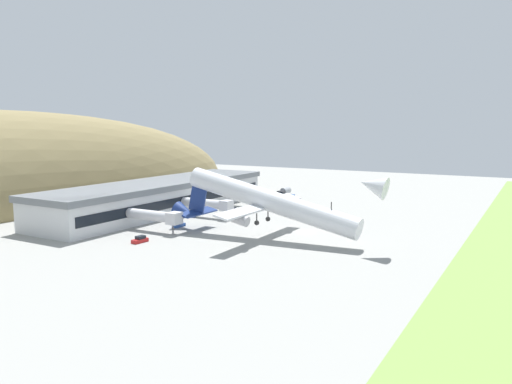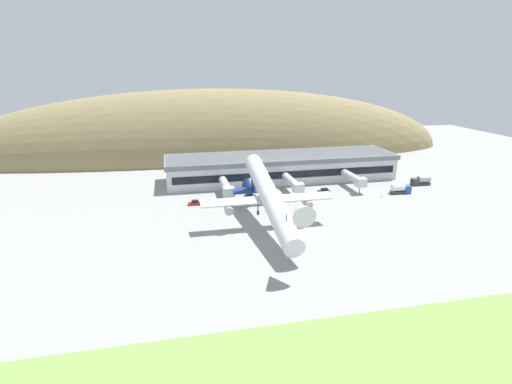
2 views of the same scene
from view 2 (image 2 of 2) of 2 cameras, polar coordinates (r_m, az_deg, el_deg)
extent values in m
plane|color=gray|center=(105.64, 8.51, -5.55)|extent=(334.97, 334.97, 0.00)
cube|color=#759947|center=(70.27, 22.53, -19.69)|extent=(301.47, 19.72, 0.08)
ellipsoid|color=olive|center=(196.86, -6.41, 5.35)|extent=(242.26, 51.57, 62.55)
cube|color=silver|center=(151.62, 3.63, 3.59)|extent=(85.17, 19.83, 9.36)
cube|color=slate|center=(150.75, 3.66, 5.01)|extent=(86.37, 21.03, 1.69)
cube|color=black|center=(142.49, 4.71, 2.47)|extent=(81.76, 0.16, 2.62)
cylinder|color=silver|center=(130.66, -4.40, 0.98)|extent=(2.60, 14.81, 2.60)
cube|color=silver|center=(123.64, -3.92, 0.03)|extent=(3.38, 2.86, 2.86)
cylinder|color=slate|center=(124.72, -3.93, -0.78)|extent=(0.36, 0.36, 4.00)
cylinder|color=silver|center=(135.23, 5.06, 1.54)|extent=(2.60, 15.13, 2.60)
cube|color=silver|center=(128.32, 6.05, 0.63)|extent=(3.38, 2.86, 2.86)
cylinder|color=slate|center=(129.37, 5.96, -0.16)|extent=(0.36, 0.36, 4.00)
cylinder|color=silver|center=(143.96, 13.54, 2.10)|extent=(2.60, 13.70, 2.60)
cube|color=silver|center=(138.06, 14.74, 1.35)|extent=(3.38, 2.86, 2.86)
cylinder|color=slate|center=(139.04, 14.59, 0.62)|extent=(0.36, 0.36, 4.00)
cylinder|color=silver|center=(102.54, 2.02, -0.76)|extent=(4.90, 43.73, 13.83)
cone|color=silver|center=(79.14, 6.34, -2.58)|extent=(4.81, 6.27, 5.82)
cone|color=navy|center=(126.85, -0.72, 0.40)|extent=(4.81, 7.23, 6.02)
cube|color=navy|center=(121.85, -0.36, 2.12)|extent=(0.50, 6.04, 9.07)
cube|color=navy|center=(123.26, -0.38, 0.26)|extent=(12.75, 3.43, 1.06)
cube|color=silver|center=(104.92, 1.73, -1.08)|extent=(35.44, 3.62, 1.18)
cylinder|color=#9E9EA3|center=(102.96, -3.96, -2.33)|extent=(2.30, 4.00, 2.99)
cylinder|color=#9E9EA3|center=(107.86, 7.28, -1.50)|extent=(2.30, 4.00, 2.99)
cylinder|color=#2D2D2D|center=(105.14, 0.29, -2.44)|extent=(0.28, 0.28, 2.20)
cylinder|color=#2D2D2D|center=(105.52, 0.29, -3.01)|extent=(0.45, 1.10, 1.10)
cylinder|color=#2D2D2D|center=(106.37, 3.13, -2.23)|extent=(0.28, 0.28, 2.20)
cylinder|color=#2D2D2D|center=(106.75, 3.12, -2.79)|extent=(0.45, 1.10, 1.10)
cylinder|color=#2D2D2D|center=(88.99, 4.39, -3.72)|extent=(0.22, 0.22, 1.98)
cylinder|color=#2D2D2D|center=(89.35, 4.38, -4.31)|extent=(0.30, 0.82, 0.82)
cube|color=#333338|center=(137.62, 9.67, 0.08)|extent=(4.06, 1.89, 0.82)
cube|color=black|center=(137.47, 9.76, 0.38)|extent=(2.26, 1.55, 0.67)
cube|color=#B21E1E|center=(125.07, -8.77, -1.66)|extent=(4.00, 1.92, 0.84)
cube|color=black|center=(124.82, -8.70, -1.32)|extent=(2.24, 1.55, 0.69)
cube|color=#264C99|center=(130.57, -0.85, -0.63)|extent=(3.71, 1.72, 0.81)
cube|color=black|center=(130.31, -0.93, -0.32)|extent=(2.04, 1.46, 0.66)
cube|color=#264C99|center=(144.28, 20.73, 0.36)|extent=(2.22, 2.64, 2.61)
cube|color=black|center=(144.69, 21.12, 0.55)|extent=(0.18, 2.17, 1.15)
cube|color=#38383D|center=(142.91, 19.55, -0.03)|extent=(4.57, 2.50, 0.90)
cylinder|color=silver|center=(142.45, 19.62, 0.60)|extent=(4.35, 2.61, 2.42)
cube|color=#333338|center=(154.88, 21.75, 1.33)|extent=(2.27, 2.65, 2.42)
cube|color=black|center=(154.18, 21.41, 1.47)|extent=(0.15, 2.19, 1.07)
cube|color=#38383D|center=(156.89, 22.77, 1.11)|extent=(4.71, 2.47, 0.90)
cylinder|color=#999EA3|center=(156.47, 22.85, 1.70)|extent=(4.48, 2.59, 2.45)
cube|color=orange|center=(137.35, 17.45, -0.71)|extent=(0.52, 0.52, 0.03)
cone|color=orange|center=(137.27, 17.46, -0.59)|extent=(0.40, 0.40, 0.55)
camera|label=1|loc=(87.34, -72.27, -4.62)|focal=35.00mm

